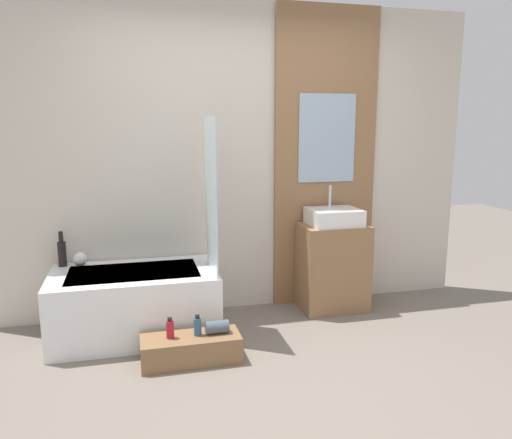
% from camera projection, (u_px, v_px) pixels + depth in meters
% --- Properties ---
extents(ground_plane, '(12.00, 12.00, 0.00)m').
position_uv_depth(ground_plane, '(294.00, 396.00, 3.00)').
color(ground_plane, slate).
extents(wall_tiled_back, '(4.20, 0.06, 2.60)m').
position_uv_depth(wall_tiled_back, '(238.00, 161.00, 4.26)').
color(wall_tiled_back, beige).
rests_on(wall_tiled_back, ground_plane).
extents(wall_wood_accent, '(0.93, 0.04, 2.60)m').
position_uv_depth(wall_wood_accent, '(326.00, 158.00, 4.40)').
color(wall_wood_accent, '#8E6642').
rests_on(wall_wood_accent, ground_plane).
extents(bathtub, '(1.24, 0.74, 0.51)m').
position_uv_depth(bathtub, '(135.00, 303.00, 3.84)').
color(bathtub, white).
rests_on(bathtub, ground_plane).
extents(glass_shower_screen, '(0.01, 0.48, 1.16)m').
position_uv_depth(glass_shower_screen, '(211.00, 195.00, 3.72)').
color(glass_shower_screen, silver).
rests_on(glass_shower_screen, bathtub).
extents(wooden_step_bench, '(0.68, 0.29, 0.18)m').
position_uv_depth(wooden_step_bench, '(191.00, 348.00, 3.43)').
color(wooden_step_bench, olive).
rests_on(wooden_step_bench, ground_plane).
extents(vanity_cabinet, '(0.57, 0.41, 0.76)m').
position_uv_depth(vanity_cabinet, '(332.00, 267.00, 4.36)').
color(vanity_cabinet, '#8E6642').
rests_on(vanity_cabinet, ground_plane).
extents(sink, '(0.43, 0.36, 0.33)m').
position_uv_depth(sink, '(334.00, 217.00, 4.28)').
color(sink, white).
rests_on(sink, vanity_cabinet).
extents(vase_tall_dark, '(0.06, 0.06, 0.28)m').
position_uv_depth(vase_tall_dark, '(62.00, 252.00, 3.91)').
color(vase_tall_dark, black).
rests_on(vase_tall_dark, bathtub).
extents(vase_round_light, '(0.11, 0.11, 0.11)m').
position_uv_depth(vase_round_light, '(80.00, 259.00, 3.94)').
color(vase_round_light, white).
rests_on(vase_round_light, bathtub).
extents(bottle_soap_primary, '(0.05, 0.05, 0.15)m').
position_uv_depth(bottle_soap_primary, '(170.00, 329.00, 3.37)').
color(bottle_soap_primary, '#B21928').
rests_on(bottle_soap_primary, wooden_step_bench).
extents(bottle_soap_secondary, '(0.05, 0.05, 0.15)m').
position_uv_depth(bottle_soap_secondary, '(198.00, 326.00, 3.41)').
color(bottle_soap_secondary, '#2D567A').
rests_on(bottle_soap_secondary, wooden_step_bench).
extents(towel_roll, '(0.16, 0.09, 0.09)m').
position_uv_depth(towel_roll, '(217.00, 327.00, 3.45)').
color(towel_roll, '#4C5666').
rests_on(towel_roll, wooden_step_bench).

